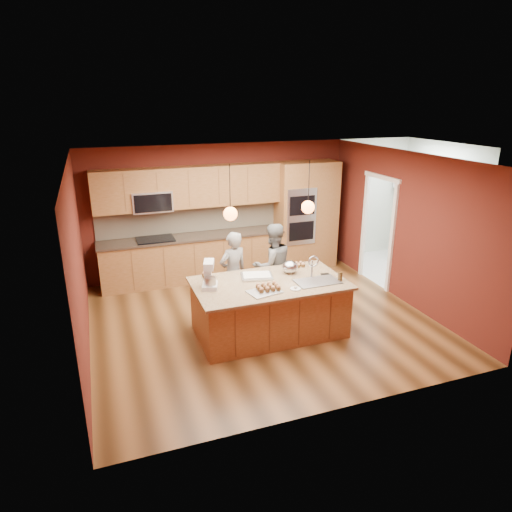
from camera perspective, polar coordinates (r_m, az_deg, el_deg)
name	(u,v)px	position (r m, az deg, el deg)	size (l,w,h in m)	color
floor	(261,320)	(7.79, 0.68, -8.00)	(5.50, 5.50, 0.00)	#422711
ceiling	(262,158)	(6.98, 0.76, 12.12)	(5.50, 5.50, 0.00)	silver
wall_back	(220,210)	(9.57, -4.56, 5.78)	(5.50, 5.50, 0.00)	#521A13
wall_front	(341,309)	(5.17, 10.54, -6.47)	(5.50, 5.50, 0.00)	#521A13
wall_left	(78,264)	(6.86, -21.34, -0.97)	(5.00, 5.00, 0.00)	#521A13
wall_right	(405,228)	(8.59, 18.18, 3.32)	(5.00, 5.00, 0.00)	#521A13
cabinet_run	(191,233)	(9.27, -8.14, 2.87)	(3.74, 0.64, 2.30)	brown
oven_column	(306,215)	(9.98, 6.25, 5.10)	(1.30, 0.62, 2.30)	brown
doorway_trim	(377,233)	(9.28, 14.93, 2.84)	(0.08, 1.11, 2.20)	white
laundry_room	(436,179)	(10.38, 21.60, 8.94)	(2.60, 2.70, 2.70)	beige
pendant_left	(230,214)	(6.50, -3.22, 5.32)	(0.20, 0.20, 0.80)	black
pendant_right	(308,207)	(6.94, 6.52, 6.12)	(0.20, 0.20, 0.80)	black
island	(270,307)	(7.22, 1.80, -6.37)	(2.35, 1.32, 1.25)	brown
person_left	(233,273)	(7.81, -2.87, -2.11)	(0.53, 0.35, 1.45)	black
person_right	(273,266)	(8.02, 2.09, -1.23)	(0.74, 0.58, 1.53)	slate
stand_mixer	(209,276)	(6.82, -5.85, -2.54)	(0.30, 0.35, 0.42)	white
sheet_cake	(257,276)	(7.23, 0.09, -2.51)	(0.56, 0.47, 0.05)	silver
cooling_rack	(264,292)	(6.68, 1.06, -4.49)	(0.47, 0.33, 0.02)	silver
mixing_bowl	(290,267)	(7.40, 4.27, -1.39)	(0.25, 0.25, 0.22)	#B1B2B7
plate	(296,289)	(6.82, 4.96, -4.10)	(0.16, 0.16, 0.01)	silver
tumbler	(340,276)	(7.20, 10.47, -2.52)	(0.07, 0.07, 0.14)	#3B260F
phone	(325,274)	(7.43, 8.62, -2.26)	(0.14, 0.07, 0.01)	black
cupcakes_left	(208,276)	(7.23, -6.04, -2.48)	(0.17, 0.26, 0.08)	#B0764E
cupcakes_rack	(268,287)	(6.74, 1.51, -3.86)	(0.35, 0.26, 0.08)	#B0764E
cupcakes_right	(295,265)	(7.68, 4.92, -1.13)	(0.34, 0.17, 0.08)	#B0764E
washer	(431,248)	(10.36, 21.09, 0.98)	(0.68, 0.71, 1.10)	white
dryer	(414,242)	(10.80, 19.11, 1.64)	(0.62, 0.64, 1.00)	white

